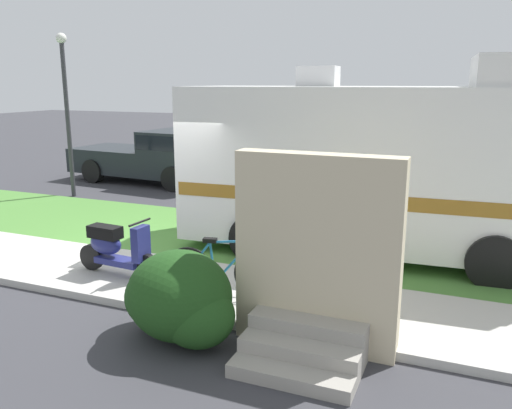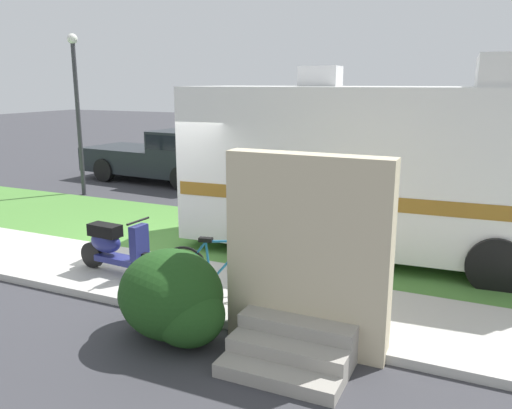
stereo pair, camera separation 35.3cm
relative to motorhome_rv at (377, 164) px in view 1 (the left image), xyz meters
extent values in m
plane|color=#38383D|center=(-3.72, -1.64, -1.73)|extent=(80.00, 80.00, 0.00)
cube|color=beige|center=(-3.72, -2.84, -1.67)|extent=(24.00, 2.00, 0.12)
cube|color=#4C8438|center=(-3.72, -0.14, -1.69)|extent=(24.00, 3.40, 0.08)
cube|color=silver|center=(-0.10, -0.01, -0.02)|extent=(6.93, 2.76, 2.82)
cube|color=#8C601E|center=(-0.10, -0.01, -0.44)|extent=(6.80, 2.77, 0.24)
cube|color=silver|center=(-1.12, -0.07, 1.57)|extent=(0.74, 0.64, 0.36)
cylinder|color=black|center=(1.93, 1.24, -1.28)|extent=(0.92, 0.33, 0.90)
cylinder|color=black|center=(2.07, -1.00, -1.28)|extent=(0.92, 0.33, 0.90)
cylinder|color=black|center=(-2.04, 1.00, -1.28)|extent=(0.92, 0.33, 0.90)
cylinder|color=black|center=(-1.90, -1.24, -1.28)|extent=(0.92, 0.33, 0.90)
cylinder|color=black|center=(-2.98, -3.03, -1.39)|extent=(0.45, 0.13, 0.44)
cylinder|color=black|center=(-4.15, -2.95, -1.39)|extent=(0.45, 0.13, 0.44)
cube|color=navy|center=(-3.56, -2.99, -1.37)|extent=(0.84, 0.34, 0.10)
cube|color=black|center=(-3.82, -2.97, -0.91)|extent=(0.58, 0.30, 0.20)
ellipsoid|color=navy|center=(-3.82, -2.97, -1.11)|extent=(0.62, 0.34, 0.36)
cube|color=navy|center=(-3.10, -3.03, -1.01)|extent=(0.16, 0.33, 0.56)
cylinder|color=black|center=(-3.10, -3.03, -0.66)|extent=(0.07, 0.50, 0.04)
sphere|color=white|center=(-3.10, -3.03, -0.83)|extent=(0.12, 0.12, 0.12)
torus|color=black|center=(-1.13, -2.97, -1.25)|extent=(0.71, 0.19, 0.71)
torus|color=black|center=(-2.15, -3.20, -1.25)|extent=(0.71, 0.19, 0.71)
cylinder|color=#1E6699|center=(-1.49, -3.05, -1.08)|extent=(0.58, 0.16, 0.68)
cylinder|color=#1E6699|center=(-1.79, -3.12, -1.10)|extent=(0.10, 0.06, 0.61)
cylinder|color=#1E6699|center=(-1.52, -3.06, -0.77)|extent=(0.62, 0.17, 0.09)
cylinder|color=#1E6699|center=(-1.95, -3.16, -1.33)|extent=(0.41, 0.12, 0.19)
cylinder|color=#1E6699|center=(-1.99, -3.16, -1.02)|extent=(0.36, 0.11, 0.47)
cylinder|color=#1E6699|center=(-1.17, -2.98, -1.00)|extent=(0.12, 0.06, 0.51)
cube|color=black|center=(-1.82, -3.13, -0.77)|extent=(0.22, 0.14, 0.06)
cylinder|color=black|center=(-1.21, -2.99, -0.71)|extent=(0.14, 0.51, 0.03)
cube|color=#1E2328|center=(-6.64, 4.60, -0.73)|extent=(2.52, 2.20, 1.44)
cube|color=black|center=(-6.64, 4.60, -0.31)|extent=(2.40, 2.21, 0.44)
cube|color=#1E2328|center=(-9.27, 4.80, -1.06)|extent=(3.04, 2.24, 0.77)
cylinder|color=black|center=(-6.38, 5.56, -1.35)|extent=(0.78, 0.30, 0.76)
cylinder|color=black|center=(-6.53, 3.62, -1.35)|extent=(0.78, 0.30, 0.76)
cylinder|color=black|center=(-9.53, 5.80, -1.35)|extent=(0.78, 0.30, 0.76)
cylinder|color=black|center=(-9.68, 3.86, -1.35)|extent=(0.78, 0.30, 0.76)
cube|color=#9E998E|center=(-0.03, -4.44, -1.65)|extent=(1.40, 0.96, 0.16)
cube|color=#9E998E|center=(-0.03, -4.28, -1.49)|extent=(1.40, 0.64, 0.16)
cube|color=#9E998E|center=(-0.03, -4.12, -1.33)|extent=(1.40, 0.32, 0.16)
cube|color=beige|center=(-0.03, -3.81, -0.53)|extent=(2.00, 0.30, 2.40)
ellipsoid|color=#1E4719|center=(-1.63, -4.34, -1.12)|extent=(1.34, 1.21, 1.14)
ellipsoid|color=#1E4719|center=(-1.97, -4.20, -1.26)|extent=(1.01, 0.91, 0.86)
ellipsoid|color=#1E4719|center=(-1.33, -4.44, -1.29)|extent=(0.94, 0.85, 0.80)
cylinder|color=navy|center=(-0.57, -3.14, -1.50)|extent=(0.06, 0.06, 0.21)
cylinder|color=navy|center=(-0.57, -3.14, -1.38)|extent=(0.03, 0.03, 0.04)
cylinder|color=black|center=(-0.57, -3.14, -1.35)|extent=(0.03, 0.03, 0.02)
cylinder|color=navy|center=(-0.89, -2.70, -1.50)|extent=(0.08, 0.08, 0.21)
cylinder|color=navy|center=(-0.89, -2.70, -1.38)|extent=(0.04, 0.04, 0.04)
cylinder|color=black|center=(-0.89, -2.70, -1.35)|extent=(0.04, 0.04, 0.02)
cylinder|color=#333338|center=(-8.84, 1.96, 0.38)|extent=(0.12, 0.12, 4.21)
sphere|color=silver|center=(-8.84, 1.96, 2.61)|extent=(0.28, 0.28, 0.28)
camera|label=1|loc=(1.56, -9.60, 1.48)|focal=36.76mm
camera|label=2|loc=(1.89, -9.46, 1.48)|focal=36.76mm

